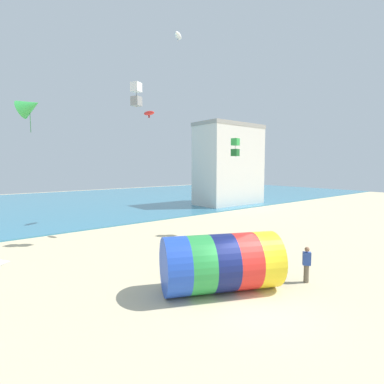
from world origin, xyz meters
The scene contains 11 objects.
ground_plane centered at (0.00, 0.00, 0.00)m, with size 120.00×120.00×0.00m, color beige.
sea centered at (0.00, 37.88, 0.05)m, with size 120.00×40.00×0.10m, color teal.
giant_inflatable_tube centered at (0.07, 1.93, 1.25)m, with size 5.67×4.44×2.51m.
kite_handler centered at (3.81, 0.03, 0.87)m, with size 0.40×0.42×1.71m.
kite_red_parafoil centered at (3.26, 13.14, 9.54)m, with size 0.65×1.11×0.53m.
kite_green_box centered at (8.59, 9.04, 6.94)m, with size 0.63×0.63×1.48m.
kite_white_parafoil centered at (8.20, 16.00, 17.51)m, with size 1.55×1.41×0.78m.
kite_green_delta centered at (-5.50, 10.69, 8.62)m, with size 1.65×1.59×2.02m.
kite_white_box centered at (1.34, 11.62, 10.41)m, with size 0.79×0.79×1.69m.
promenade_building centered at (21.66, 22.21, 5.65)m, with size 9.76×5.04×11.27m.
beach_flag centered at (-7.94, 3.35, 2.43)m, with size 0.47×0.36×2.73m.
Camera 1 is at (-9.03, -7.19, 5.50)m, focal length 28.00 mm.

